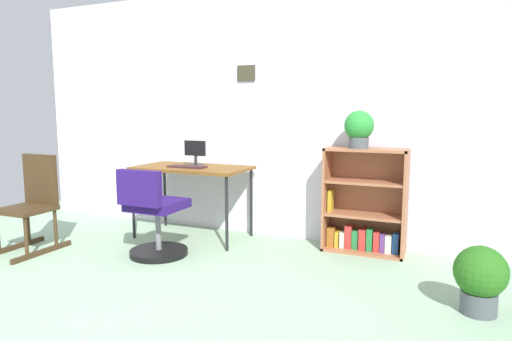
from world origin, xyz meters
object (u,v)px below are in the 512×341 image
at_px(monitor, 195,154).
at_px(potted_plant_floor, 480,277).
at_px(desk, 192,172).
at_px(rocking_chair, 32,202).
at_px(potted_plant_on_shelf, 359,128).
at_px(office_chair, 154,219).
at_px(keyboard, 187,167).
at_px(bookshelf_low, 365,207).

height_order(monitor, potted_plant_floor, monitor).
height_order(desk, rocking_chair, rocking_chair).
distance_m(monitor, potted_plant_on_shelf, 1.66).
height_order(monitor, office_chair, monitor).
relative_size(keyboard, potted_plant_on_shelf, 1.15).
bearing_deg(keyboard, rocking_chair, -142.37).
bearing_deg(office_chair, rocking_chair, -166.72).
xyz_separation_m(desk, potted_plant_floor, (2.62, -0.79, -0.44)).
distance_m(keyboard, potted_plant_floor, 2.76).
height_order(office_chair, potted_plant_floor, office_chair).
bearing_deg(keyboard, potted_plant_floor, -14.96).
height_order(rocking_chair, potted_plant_floor, rocking_chair).
height_order(rocking_chair, bookshelf_low, bookshelf_low).
height_order(monitor, bookshelf_low, monitor).
bearing_deg(keyboard, monitor, 86.90).
xyz_separation_m(keyboard, potted_plant_floor, (2.62, -0.70, -0.50)).
xyz_separation_m(keyboard, potted_plant_on_shelf, (1.64, 0.27, 0.40)).
height_order(desk, keyboard, keyboard).
bearing_deg(rocking_chair, potted_plant_floor, 2.66).
distance_m(desk, potted_plant_on_shelf, 1.71).
bearing_deg(potted_plant_floor, keyboard, 165.04).
distance_m(bookshelf_low, potted_plant_on_shelf, 0.73).
bearing_deg(desk, potted_plant_floor, -16.74).
xyz_separation_m(monitor, potted_plant_on_shelf, (1.63, 0.13, 0.28)).
bearing_deg(monitor, rocking_chair, -138.18).
xyz_separation_m(desk, keyboard, (-0.00, -0.09, 0.06)).
relative_size(monitor, potted_plant_on_shelf, 0.77).
height_order(desk, potted_plant_floor, desk).
bearing_deg(bookshelf_low, desk, -171.86).
relative_size(office_chair, potted_plant_on_shelf, 2.38).
bearing_deg(bookshelf_low, rocking_chair, -156.98).
distance_m(rocking_chair, bookshelf_low, 3.08).
height_order(desk, monitor, monitor).
bearing_deg(rocking_chair, desk, 40.19).
relative_size(desk, rocking_chair, 1.29).
bearing_deg(potted_plant_on_shelf, office_chair, -151.51).
height_order(monitor, keyboard, monitor).
bearing_deg(office_chair, potted_plant_floor, -2.21).
bearing_deg(potted_plant_floor, bookshelf_low, 131.81).
bearing_deg(bookshelf_low, potted_plant_on_shelf, -137.89).
bearing_deg(potted_plant_floor, desk, 163.26).
distance_m(rocking_chair, potted_plant_on_shelf, 3.08).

